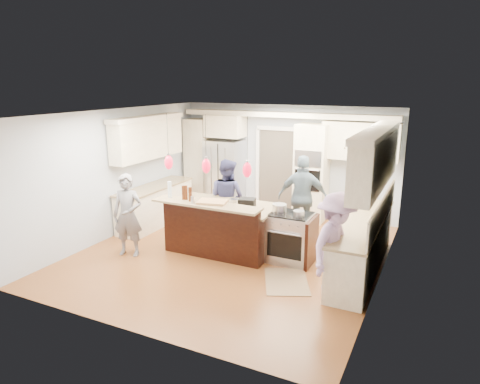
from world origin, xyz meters
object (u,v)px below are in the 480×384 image
object	(u,v)px
kitchen_island	(223,227)
person_far_left	(227,198)
person_bar_end	(128,215)
refrigerator	(225,175)
island_range	(292,238)

from	to	relation	value
kitchen_island	person_far_left	size ratio (longest dim) A/B	1.25
person_bar_end	kitchen_island	bearing A→B (deg)	18.25
refrigerator	island_range	size ratio (longest dim) A/B	1.96
island_range	person_far_left	xyz separation A→B (m)	(-1.71, 0.70, 0.38)
person_bar_end	person_far_left	world-z (taller)	person_far_left
person_bar_end	island_range	bearing A→B (deg)	4.99
island_range	refrigerator	bearing A→B (deg)	137.41
island_range	person_bar_end	world-z (taller)	person_bar_end
kitchen_island	person_far_left	distance (m)	0.91
refrigerator	kitchen_island	xyz separation A→B (m)	(1.30, -2.57, -0.41)
refrigerator	kitchen_island	bearing A→B (deg)	-63.10
person_bar_end	person_far_left	bearing A→B (deg)	40.64
kitchen_island	island_range	bearing A→B (deg)	3.11
island_range	kitchen_island	bearing A→B (deg)	-176.89
island_range	person_bar_end	xyz separation A→B (m)	(-2.91, -1.07, 0.34)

